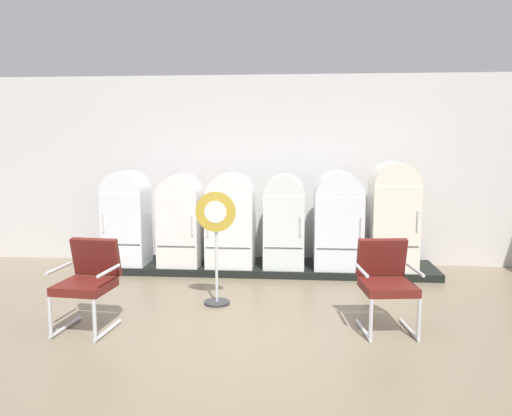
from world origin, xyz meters
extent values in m
cube|color=#7D6F57|center=(0.00, 0.00, -0.03)|extent=(12.00, 10.00, 0.05)
cube|color=silver|center=(0.00, 3.66, 1.52)|extent=(11.76, 0.12, 3.05)
cube|color=#47443F|center=(0.00, 3.66, 2.70)|extent=(11.76, 0.07, 0.06)
cube|color=black|center=(0.00, 3.02, 0.05)|extent=(5.39, 0.95, 0.11)
cube|color=white|center=(-2.03, 2.88, 0.67)|extent=(0.63, 0.58, 1.12)
cylinder|color=white|center=(-2.03, 2.88, 1.23)|extent=(0.63, 0.57, 0.63)
cube|color=#383838|center=(-2.03, 2.59, 0.47)|extent=(0.58, 0.01, 0.01)
cylinder|color=silver|center=(-2.28, 2.57, 0.81)|extent=(0.02, 0.02, 0.28)
cube|color=white|center=(-1.19, 2.89, 0.65)|extent=(0.62, 0.61, 1.08)
cylinder|color=white|center=(-1.19, 2.89, 1.19)|extent=(0.62, 0.60, 0.62)
cube|color=#383838|center=(-1.19, 2.59, 0.45)|extent=(0.57, 0.01, 0.01)
cylinder|color=silver|center=(-0.94, 2.57, 0.78)|extent=(0.02, 0.02, 0.28)
cube|color=white|center=(-0.42, 2.89, 0.64)|extent=(0.71, 0.61, 1.05)
cylinder|color=white|center=(-0.42, 2.89, 1.16)|extent=(0.71, 0.60, 0.71)
cube|color=#383838|center=(-0.42, 2.59, 0.45)|extent=(0.65, 0.01, 0.01)
cylinder|color=silver|center=(-0.71, 2.57, 0.76)|extent=(0.02, 0.02, 0.28)
cube|color=silver|center=(0.40, 2.92, 0.66)|extent=(0.60, 0.66, 1.10)
cylinder|color=silver|center=(0.40, 2.92, 1.21)|extent=(0.60, 0.64, 0.60)
cube|color=#383838|center=(0.40, 2.59, 0.46)|extent=(0.56, 0.01, 0.01)
cylinder|color=silver|center=(0.64, 2.57, 0.79)|extent=(0.02, 0.02, 0.28)
cube|color=white|center=(1.20, 2.93, 0.66)|extent=(0.71, 0.67, 1.10)
cylinder|color=white|center=(1.20, 2.93, 1.21)|extent=(0.71, 0.66, 0.71)
cube|color=#383838|center=(1.20, 2.59, 0.46)|extent=(0.65, 0.01, 0.01)
cylinder|color=silver|center=(1.50, 2.57, 0.79)|extent=(0.02, 0.02, 0.28)
cube|color=silver|center=(2.01, 2.94, 0.74)|extent=(0.67, 0.70, 1.26)
cylinder|color=silver|center=(2.01, 2.94, 1.37)|extent=(0.67, 0.68, 0.67)
cube|color=#383838|center=(2.01, 2.59, 0.51)|extent=(0.62, 0.01, 0.01)
cylinder|color=silver|center=(2.28, 2.57, 0.89)|extent=(0.02, 0.02, 0.28)
cylinder|color=silver|center=(-1.88, 0.40, 0.02)|extent=(0.10, 0.58, 0.04)
cylinder|color=silver|center=(-1.91, 0.13, 0.23)|extent=(0.04, 0.04, 0.42)
cylinder|color=silver|center=(-1.39, 0.35, 0.02)|extent=(0.10, 0.58, 0.04)
cylinder|color=silver|center=(-1.42, 0.08, 0.23)|extent=(0.04, 0.04, 0.42)
cube|color=#5D1C17|center=(-1.64, 0.38, 0.48)|extent=(0.58, 0.57, 0.09)
cube|color=#5D1C17|center=(-1.61, 0.65, 0.74)|extent=(0.54, 0.21, 0.43)
cylinder|color=silver|center=(-1.92, 0.40, 0.67)|extent=(0.08, 0.47, 0.04)
cylinder|color=silver|center=(-1.35, 0.35, 0.67)|extent=(0.08, 0.47, 0.04)
cylinder|color=silver|center=(1.31, 0.59, 0.02)|extent=(0.11, 0.58, 0.04)
cylinder|color=silver|center=(1.34, 0.32, 0.23)|extent=(0.04, 0.04, 0.42)
cylinder|color=silver|center=(1.79, 0.65, 0.02)|extent=(0.11, 0.58, 0.04)
cylinder|color=silver|center=(1.83, 0.38, 0.23)|extent=(0.04, 0.04, 0.42)
cube|color=#5D1C17|center=(1.55, 0.62, 0.48)|extent=(0.59, 0.58, 0.09)
cube|color=#5D1C17|center=(1.52, 0.89, 0.74)|extent=(0.55, 0.22, 0.43)
cylinder|color=silver|center=(1.27, 0.58, 0.67)|extent=(0.09, 0.47, 0.04)
cylinder|color=silver|center=(1.83, 0.65, 0.67)|extent=(0.09, 0.47, 0.04)
cylinder|color=#2D2D30|center=(-0.39, 1.38, 0.01)|extent=(0.32, 0.32, 0.03)
cylinder|color=silver|center=(-0.39, 1.38, 0.59)|extent=(0.04, 0.04, 1.13)
cylinder|color=#B5942D|center=(-0.39, 1.35, 1.16)|extent=(0.49, 0.02, 0.49)
cylinder|color=white|center=(-0.39, 1.34, 1.16)|extent=(0.27, 0.00, 0.27)
camera|label=1|loc=(0.60, -4.64, 2.02)|focal=35.59mm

